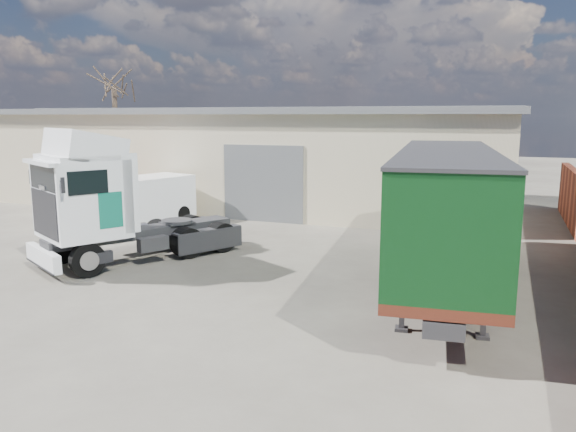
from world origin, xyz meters
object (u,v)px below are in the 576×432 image
(tractor_unit, at_px, (109,208))
(panel_van, at_px, (133,201))
(orange_skip, at_px, (121,206))
(box_trailer, at_px, (445,204))
(bare_tree, at_px, (113,73))

(tractor_unit, bearing_deg, panel_van, 148.11)
(panel_van, bearing_deg, orange_skip, 176.88)
(panel_van, bearing_deg, box_trailer, -0.92)
(panel_van, distance_m, orange_skip, 1.04)
(tractor_unit, xyz_separation_m, panel_van, (-3.31, 5.78, -0.80))
(panel_van, xyz_separation_m, orange_skip, (-0.94, 0.33, -0.29))
(orange_skip, bearing_deg, box_trailer, -22.54)
(bare_tree, distance_m, panel_van, 18.37)
(bare_tree, height_order, orange_skip, bare_tree)
(box_trailer, bearing_deg, panel_van, 156.68)
(tractor_unit, distance_m, panel_van, 6.71)
(bare_tree, xyz_separation_m, panel_van, (10.94, -13.10, -6.80))
(bare_tree, bearing_deg, orange_skip, -51.93)
(tractor_unit, height_order, box_trailer, tractor_unit)
(tractor_unit, distance_m, orange_skip, 7.52)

